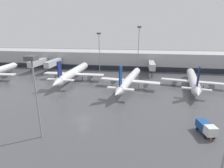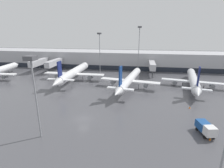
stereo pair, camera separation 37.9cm
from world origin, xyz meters
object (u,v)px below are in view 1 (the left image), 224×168
parked_jet_0 (73,73)px  apron_light_mast_3 (99,42)px  traffic_cone_0 (190,107)px  parked_jet_1 (193,80)px  apron_light_mast_6 (139,37)px  parked_jet_2 (129,80)px  service_truck_1 (206,127)px  apron_light_mast_4 (33,74)px  traffic_cone_2 (211,138)px

parked_jet_0 → apron_light_mast_3: (7.68, 15.87, 11.87)m
parked_jet_0 → traffic_cone_0: 46.81m
apron_light_mast_3 → traffic_cone_0: bearing=-48.5°
parked_jet_1 → apron_light_mast_6: apron_light_mast_6 is taller
parked_jet_1 → parked_jet_2: size_ratio=1.01×
parked_jet_2 → apron_light_mast_3: 30.43m
service_truck_1 → apron_light_mast_3: bearing=-158.7°
parked_jet_2 → apron_light_mast_6: size_ratio=1.57×
parked_jet_1 → apron_light_mast_4: apron_light_mast_4 is taller
traffic_cone_2 → apron_light_mast_4: 35.37m
parked_jet_0 → apron_light_mast_6: bearing=-54.9°
apron_light_mast_3 → apron_light_mast_4: size_ratio=1.19×
parked_jet_2 → apron_light_mast_4: bearing=165.3°
service_truck_1 → apron_light_mast_4: (-32.50, -6.03, 11.39)m
service_truck_1 → apron_light_mast_4: 34.97m
apron_light_mast_4 → apron_light_mast_6: size_ratio=0.73×
parked_jet_1 → traffic_cone_0: size_ratio=63.12×
parked_jet_1 → apron_light_mast_3: bearing=76.1°
traffic_cone_0 → traffic_cone_2: 14.51m
traffic_cone_0 → apron_light_mast_4: bearing=-150.4°
parked_jet_2 → apron_light_mast_4: 38.21m
service_truck_1 → traffic_cone_0: service_truck_1 is taller
traffic_cone_2 → apron_light_mast_4: bearing=-172.9°
parked_jet_1 → parked_jet_2: (-23.26, -4.70, 0.53)m
traffic_cone_2 → apron_light_mast_3: apron_light_mast_3 is taller
service_truck_1 → traffic_cone_0: bearing=166.8°
parked_jet_2 → apron_light_mast_3: size_ratio=1.80×
service_truck_1 → traffic_cone_0: size_ratio=9.09×
parked_jet_1 → traffic_cone_0: parked_jet_1 is taller
parked_jet_0 → parked_jet_2: size_ratio=1.08×
parked_jet_2 → traffic_cone_0: size_ratio=62.27×
service_truck_1 → apron_light_mast_4: apron_light_mast_4 is taller
apron_light_mast_6 → traffic_cone_2: bearing=-74.9°
parked_jet_1 → apron_light_mast_6: 32.50m
apron_light_mast_4 → parked_jet_1: bearing=44.8°
traffic_cone_0 → service_truck_1: bearing=-91.0°
parked_jet_0 → apron_light_mast_6: size_ratio=1.69×
parked_jet_0 → parked_jet_1: (47.12, -2.29, -0.55)m
apron_light_mast_6 → parked_jet_1: bearing=-45.0°
parked_jet_2 → service_truck_1: 32.51m
parked_jet_1 → service_truck_1: size_ratio=6.95×
apron_light_mast_3 → parked_jet_1: bearing=-24.7°
parked_jet_1 → apron_light_mast_3: (-39.43, 18.16, 12.42)m
apron_light_mast_3 → apron_light_mast_6: size_ratio=0.87×
parked_jet_2 → apron_light_mast_6: 28.98m
parked_jet_1 → apron_light_mast_4: 55.36m
parked_jet_2 → apron_light_mast_4: size_ratio=2.15×
traffic_cone_2 → apron_light_mast_3: size_ratio=0.04×
parked_jet_2 → apron_light_mast_4: apron_light_mast_4 is taller
apron_light_mast_4 → parked_jet_2: bearing=65.4°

